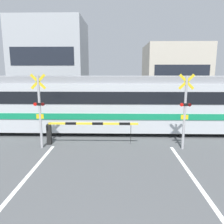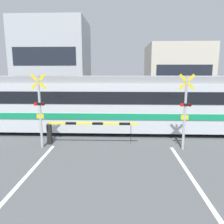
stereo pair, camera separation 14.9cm
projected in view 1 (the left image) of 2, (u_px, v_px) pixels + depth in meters
The scene contains 9 objects.
rail_track_near at pixel (113, 133), 12.25m from camera, with size 50.00×0.10×0.08m.
rail_track_far at pixel (113, 127), 13.66m from camera, with size 50.00×0.10×0.08m.
commuter_train at pixel (129, 102), 12.63m from camera, with size 21.36×2.99×3.18m.
crossing_barrier_near at pixel (75, 128), 10.33m from camera, with size 4.33×0.20×1.08m.
crossing_barrier_far at pixel (138, 108), 15.77m from camera, with size 4.33×0.20×1.08m.
crossing_signal_left at pixel (40, 108), 9.68m from camera, with size 0.68×0.15×3.35m.
crossing_signal_right at pixel (185, 109), 9.53m from camera, with size 0.68×0.15×3.35m.
building_left_of_street at pixel (52, 62), 24.43m from camera, with size 7.49×6.39×8.87m.
building_right_of_street at pixel (174, 74), 24.37m from camera, with size 6.38×6.39×6.25m.
Camera 1 is at (0.23, -0.92, 3.48)m, focal length 35.00 mm.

